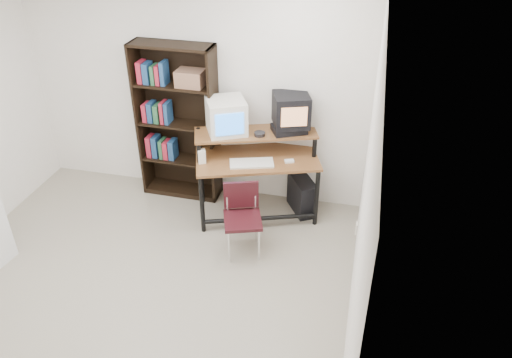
% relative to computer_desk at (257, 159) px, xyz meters
% --- Properties ---
extents(floor, '(4.00, 4.00, 0.01)m').
position_rel_computer_desk_xyz_m(floor, '(-0.82, -1.62, -0.71)').
color(floor, '#A19885').
rests_on(floor, ground).
extents(ceiling, '(4.00, 4.00, 0.01)m').
position_rel_computer_desk_xyz_m(ceiling, '(-0.82, -1.62, 1.90)').
color(ceiling, white).
rests_on(ceiling, back_wall).
extents(back_wall, '(4.00, 0.01, 2.60)m').
position_rel_computer_desk_xyz_m(back_wall, '(-0.82, 0.38, 0.60)').
color(back_wall, white).
rests_on(back_wall, floor).
extents(right_wall, '(0.01, 4.00, 2.60)m').
position_rel_computer_desk_xyz_m(right_wall, '(1.18, -1.62, 0.60)').
color(right_wall, white).
rests_on(right_wall, floor).
extents(computer_desk, '(1.49, 1.08, 0.98)m').
position_rel_computer_desk_xyz_m(computer_desk, '(0.00, 0.00, 0.00)').
color(computer_desk, brown).
rests_on(computer_desk, floor).
extents(crt_monitor, '(0.54, 0.54, 0.38)m').
position_rel_computer_desk_xyz_m(crt_monitor, '(-0.35, 0.04, 0.46)').
color(crt_monitor, silver).
rests_on(crt_monitor, computer_desk).
extents(vcr, '(0.44, 0.40, 0.08)m').
position_rel_computer_desk_xyz_m(vcr, '(0.32, 0.20, 0.31)').
color(vcr, black).
rests_on(vcr, computer_desk).
extents(crt_tv, '(0.47, 0.47, 0.35)m').
position_rel_computer_desk_xyz_m(crt_tv, '(0.33, 0.23, 0.52)').
color(crt_tv, black).
rests_on(crt_tv, vcr).
extents(cd_spindle, '(0.16, 0.16, 0.05)m').
position_rel_computer_desk_xyz_m(cd_spindle, '(0.02, 0.03, 0.29)').
color(cd_spindle, '#26262B').
rests_on(cd_spindle, computer_desk).
extents(keyboard, '(0.51, 0.34, 0.03)m').
position_rel_computer_desk_xyz_m(keyboard, '(-0.02, -0.17, 0.04)').
color(keyboard, silver).
rests_on(keyboard, computer_desk).
extents(mousepad, '(0.27, 0.25, 0.01)m').
position_rel_computer_desk_xyz_m(mousepad, '(0.39, -0.03, 0.02)').
color(mousepad, black).
rests_on(mousepad, computer_desk).
extents(mouse, '(0.12, 0.09, 0.03)m').
position_rel_computer_desk_xyz_m(mouse, '(0.37, -0.04, 0.04)').
color(mouse, white).
rests_on(mouse, mousepad).
extents(desk_speaker, '(0.10, 0.10, 0.17)m').
position_rel_computer_desk_xyz_m(desk_speaker, '(-0.55, -0.27, 0.10)').
color(desk_speaker, silver).
rests_on(desk_speaker, computer_desk).
extents(pc_tower, '(0.40, 0.49, 0.42)m').
position_rel_computer_desk_xyz_m(pc_tower, '(0.51, 0.15, -0.49)').
color(pc_tower, black).
rests_on(pc_tower, floor).
extents(school_chair, '(0.48, 0.48, 0.75)m').
position_rel_computer_desk_xyz_m(school_chair, '(0.01, -0.69, -0.24)').
color(school_chair, black).
rests_on(school_chair, floor).
extents(bookshelf, '(0.94, 0.33, 1.87)m').
position_rel_computer_desk_xyz_m(bookshelf, '(-1.00, 0.24, 0.25)').
color(bookshelf, black).
rests_on(bookshelf, floor).
extents(wall_outlet, '(0.02, 0.08, 0.12)m').
position_rel_computer_desk_xyz_m(wall_outlet, '(1.16, -0.47, -0.40)').
color(wall_outlet, beige).
rests_on(wall_outlet, right_wall).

